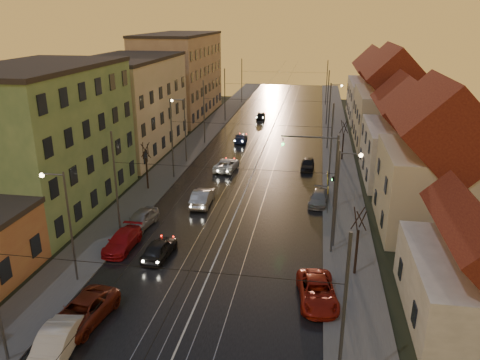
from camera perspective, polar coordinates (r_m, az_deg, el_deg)
The scene contains 46 objects.
ground at distance 30.47m, azimuth -5.70°, elevation -15.56°, with size 160.00×160.00×0.00m, color black.
road at distance 66.67m, azimuth 3.12°, elevation 4.35°, with size 16.00×120.00×0.04m, color black.
sidewalk_left at distance 68.42m, azimuth -5.26°, elevation 4.74°, with size 4.00×120.00×0.15m, color #4C4C4C.
sidewalk_right at distance 66.37m, azimuth 11.75°, elevation 3.94°, with size 4.00×120.00×0.15m, color #4C4C4C.
tram_rail_0 at distance 66.93m, azimuth 1.24°, elevation 4.46°, with size 0.06×120.00×0.03m, color gray.
tram_rail_1 at distance 66.75m, azimuth 2.46°, elevation 4.41°, with size 0.06×120.00×0.03m, color gray.
tram_rail_2 at distance 66.59m, azimuth 3.78°, elevation 4.35°, with size 0.06×120.00×0.03m, color gray.
tram_rail_3 at distance 66.47m, azimuth 5.01°, elevation 4.29°, with size 0.06×120.00×0.03m, color gray.
apartment_left_1 at distance 46.47m, azimuth -22.72°, elevation 4.36°, with size 10.00×18.00×13.00m, color #578152.
apartment_left_2 at distance 63.95m, azimuth -13.38°, elevation 8.69°, with size 10.00×20.00×12.00m, color #C1B995.
apartment_left_3 at distance 86.17m, azimuth -7.31°, elevation 12.42°, with size 10.00×24.00×14.00m, color #9A7963.
house_right_1 at distance 42.01m, azimuth 22.84°, elevation 1.34°, with size 8.67×10.20×10.80m.
house_right_2 at distance 54.48m, azimuth 19.84°, elevation 4.76°, with size 9.18×12.24×9.20m.
house_right_3 at distance 68.73m, azimuth 17.91°, elevation 8.84°, with size 9.18×14.28×11.50m.
house_right_4 at distance 86.47m, azimuth 16.27°, elevation 10.53°, with size 9.18×16.32×10.00m.
catenary_pole_r_0 at distance 22.23m, azimuth 12.44°, elevation -16.69°, with size 0.16×0.16×9.00m, color #595B60.
catenary_pole_l_1 at distance 38.69m, azimuth -14.87°, elevation -0.73°, with size 0.16×0.16×9.00m, color #595B60.
catenary_pole_r_1 at distance 35.48m, azimuth 11.45°, elevation -2.31°, with size 0.16×0.16×9.00m, color #595B60.
catenary_pole_l_2 at distance 52.07m, azimuth -8.29°, elevation 4.92°, with size 0.16×0.16×9.00m, color #595B60.
catenary_pole_r_2 at distance 49.73m, azimuth 11.03°, elevation 4.06°, with size 0.16×0.16×9.00m, color #595B60.
catenary_pole_l_3 at distance 66.14m, azimuth -4.41°, elevation 8.19°, with size 0.16×0.16×9.00m, color #595B60.
catenary_pole_r_3 at distance 64.32m, azimuth 10.79°, elevation 7.57°, with size 0.16×0.16×9.00m, color #595B60.
catenary_pole_l_4 at distance 80.56m, azimuth -1.87°, elevation 10.28°, with size 0.16×0.16×9.00m, color #595B60.
catenary_pole_r_4 at distance 79.06m, azimuth 10.64°, elevation 9.78°, with size 0.16×0.16×9.00m, color #595B60.
catenary_pole_l_5 at distance 98.08m, azimuth 0.21°, elevation 11.96°, with size 0.16×0.16×9.00m, color #595B60.
catenary_pole_r_5 at distance 96.86m, azimuth 10.52°, elevation 11.54°, with size 0.16×0.16×9.00m, color #595B60.
street_lamp_0 at distance 33.02m, azimuth -20.57°, elevation -4.19°, with size 1.75×0.32×8.00m.
street_lamp_1 at distance 36.30m, azimuth 12.25°, elevation -1.21°, with size 1.75×0.32×8.00m.
street_lamp_2 at distance 57.69m, azimuth -7.02°, elevation 6.80°, with size 1.75×0.32×8.00m.
street_lamp_3 at distance 71.13m, azimuth 11.14°, elevation 9.00°, with size 1.75×0.32×8.00m.
traffic_light_mast at distance 43.92m, azimuth 10.38°, elevation 2.17°, with size 5.30×0.32×7.20m.
bare_tree_0 at distance 49.51m, azimuth -11.31°, elevation 1.54°, with size 1.09×1.09×5.11m.
bare_tree_1 at distance 33.68m, azimuth 14.09°, elevation -7.52°, with size 1.09×1.09×5.11m.
bare_tree_2 at distance 59.98m, azimuth 12.46°, elevation 4.62°, with size 1.09×1.09×5.11m.
driving_car_0 at distance 36.36m, azimuth -9.82°, elevation -8.22°, with size 1.67×4.15×1.41m, color black.
driving_car_1 at distance 45.39m, azimuth -4.62°, elevation -2.09°, with size 1.65×4.74×1.56m, color #A4A3A8.
driving_car_2 at distance 55.36m, azimuth -1.66°, elevation 1.89°, with size 2.25×4.89×1.36m, color silver.
driving_car_3 at distance 67.76m, azimuth 0.10°, elevation 5.15°, with size 1.74×4.29×1.24m, color #19254D.
driving_car_4 at distance 83.21m, azimuth 2.56°, elevation 7.87°, with size 1.54×3.82×1.30m, color black.
parked_left_0 at distance 28.23m, azimuth -21.71°, elevation -18.32°, with size 1.67×4.78×1.57m, color silver.
parked_left_1 at distance 30.42m, azimuth -18.65°, elevation -15.01°, with size 2.43×5.27×1.47m, color maroon.
parked_left_2 at distance 38.17m, azimuth -14.15°, elevation -7.20°, with size 1.90×4.67×1.36m, color #AA1116.
parked_left_3 at distance 41.54m, azimuth -11.97°, elevation -4.67°, with size 1.73×4.31×1.47m, color gray.
parked_right_0 at distance 31.18m, azimuth 9.40°, elevation -13.28°, with size 2.34×5.08×1.41m, color #9B1B0F.
parked_right_1 at distance 46.14m, azimuth 9.59°, elevation -2.17°, with size 1.71×4.21×1.22m, color gray.
parked_right_2 at distance 56.27m, azimuth 8.23°, elevation 1.94°, with size 1.52×3.78×1.29m, color black.
Camera 1 is at (6.92, -23.97, 17.48)m, focal length 35.00 mm.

